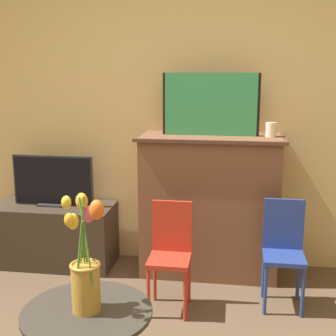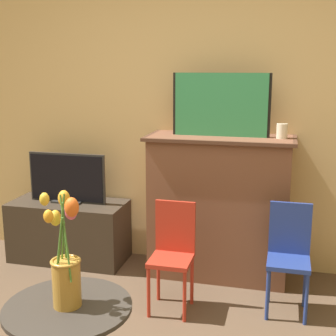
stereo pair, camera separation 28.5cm
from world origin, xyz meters
The scene contains 9 objects.
wall_back centered at (0.00, 2.13, 1.35)m, with size 8.00×0.06×2.70m.
fireplace_mantel centered at (0.16, 1.88, 0.57)m, with size 1.11×0.47×1.10m.
painting centered at (0.15, 1.89, 1.34)m, with size 0.72×0.03×0.47m.
mantel_candle centered at (0.60, 1.88, 1.16)m, with size 0.08×0.08×0.11m.
tv_stand centered at (-1.11, 1.86, 0.25)m, with size 0.96×0.44×0.50m.
tv_monitor centered at (-1.11, 1.87, 0.70)m, with size 0.66×0.12×0.41m.
chair_red centered at (-0.06, 1.29, 0.42)m, with size 0.27×0.27×0.73m.
chair_blue centered at (0.69, 1.44, 0.42)m, with size 0.27×0.27×0.73m.
vase_tulips centered at (-0.27, 0.17, 0.77)m, with size 0.21×0.25×0.54m.
Camera 2 is at (0.63, -1.57, 1.62)m, focal length 50.00 mm.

